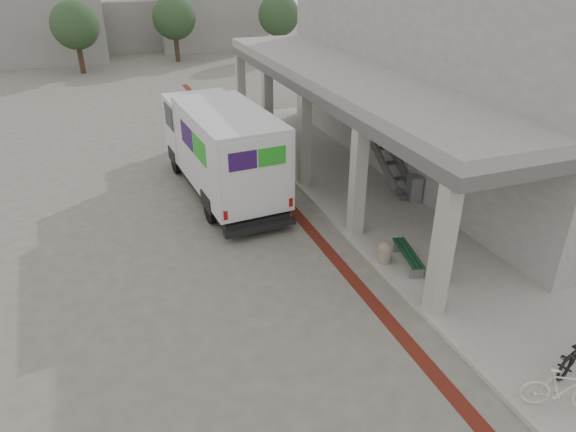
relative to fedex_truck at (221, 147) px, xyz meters
name	(u,v)px	position (x,y,z in m)	size (l,w,h in m)	color
ground	(295,257)	(0.81, -4.94, -1.69)	(120.00, 120.00, 0.00)	#615D53
bike_lane_stripe	(302,220)	(1.81, -2.94, -1.69)	(0.35, 40.00, 0.01)	#581B11
sidewalk	(417,231)	(4.81, -4.94, -1.63)	(4.40, 28.00, 0.12)	gray
transit_building	(425,81)	(7.64, -0.44, 1.71)	(7.60, 17.00, 7.00)	gray
distant_backdrop	(103,19)	(-2.04, 30.94, 1.01)	(28.00, 10.00, 6.50)	gray
tree_left	(75,25)	(-4.19, 23.06, 1.49)	(3.20, 3.20, 4.80)	#38281C
tree_mid	(174,18)	(2.81, 25.06, 1.49)	(3.20, 3.20, 4.80)	#38281C
tree_right	(279,15)	(10.81, 24.06, 1.49)	(3.20, 3.20, 4.80)	#38281C
fedex_truck	(221,147)	(0.00, 0.00, 0.00)	(2.80, 7.58, 3.18)	black
bench	(408,256)	(3.42, -6.53, -1.30)	(0.68, 1.64, 0.38)	gray
bollard_near	(440,271)	(3.77, -7.47, -1.28)	(0.39, 0.39, 0.58)	gray
bollard_far	(385,252)	(2.91, -6.19, -1.28)	(0.39, 0.39, 0.59)	gray
utility_cabinet	(414,188)	(5.81, -3.13, -1.13)	(0.40, 0.53, 0.88)	gray
bicycle_cream	(563,389)	(3.35, -11.73, -1.13)	(0.42, 1.48, 0.89)	silver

